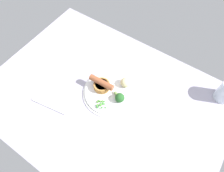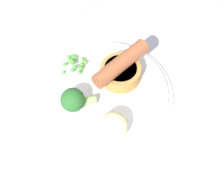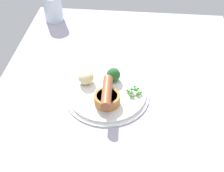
# 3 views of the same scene
# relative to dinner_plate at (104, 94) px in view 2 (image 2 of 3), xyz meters

# --- Properties ---
(dining_table) EXTENTS (1.10, 0.80, 0.03)m
(dining_table) POSITION_rel_dinner_plate_xyz_m (-0.01, -0.04, -0.02)
(dining_table) COLOR #9E99AD
(dining_table) RESTS_ON ground
(dinner_plate) EXTENTS (0.26, 0.26, 0.01)m
(dinner_plate) POSITION_rel_dinner_plate_xyz_m (0.00, 0.00, 0.00)
(dinner_plate) COLOR silver
(dinner_plate) RESTS_ON dining_table
(sausage_pudding) EXTENTS (0.12, 0.08, 0.06)m
(sausage_pudding) POSITION_rel_dinner_plate_xyz_m (-0.04, -0.00, 0.03)
(sausage_pudding) COLOR #AD7538
(sausage_pudding) RESTS_ON dinner_plate
(pea_pile) EXTENTS (0.05, 0.05, 0.02)m
(pea_pile) POSITION_rel_dinner_plate_xyz_m (0.00, -0.08, 0.02)
(pea_pile) COLOR #4E9730
(pea_pile) RESTS_ON dinner_plate
(broccoli_floret_near) EXTENTS (0.06, 0.05, 0.04)m
(broccoli_floret_near) POSITION_rel_dinner_plate_xyz_m (0.06, -0.01, 0.03)
(broccoli_floret_near) COLOR #235623
(broccoli_floret_near) RESTS_ON dinner_plate
(potato_chunk_0) EXTENTS (0.06, 0.05, 0.04)m
(potato_chunk_0) POSITION_rel_dinner_plate_xyz_m (0.04, 0.07, 0.03)
(potato_chunk_0) COLOR beige
(potato_chunk_0) RESTS_ON dinner_plate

